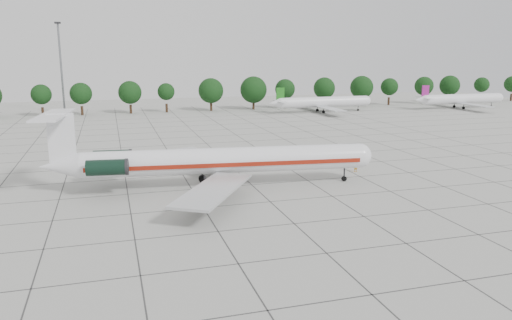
# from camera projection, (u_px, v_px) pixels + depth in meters

# --- Properties ---
(ground) EXTENTS (260.00, 260.00, 0.00)m
(ground) POSITION_uv_depth(u_px,v_px,m) (252.00, 185.00, 66.30)
(ground) COLOR #A4A49D
(ground) RESTS_ON ground
(apron_joints) EXTENTS (170.00, 170.00, 0.02)m
(apron_joints) POSITION_uv_depth(u_px,v_px,m) (226.00, 161.00, 80.36)
(apron_joints) COLOR #383838
(apron_joints) RESTS_ON ground
(main_airliner) EXTENTS (42.86, 33.54, 10.07)m
(main_airliner) POSITION_uv_depth(u_px,v_px,m) (208.00, 161.00, 64.32)
(main_airliner) COLOR silver
(main_airliner) RESTS_ON ground
(ground_crew) EXTENTS (0.81, 0.67, 1.90)m
(ground_crew) POSITION_uv_depth(u_px,v_px,m) (355.00, 165.00, 73.31)
(ground_crew) COLOR orange
(ground_crew) RESTS_ON ground
(bg_airliner_d) EXTENTS (28.24, 27.20, 7.40)m
(bg_airliner_d) POSITION_uv_depth(u_px,v_px,m) (323.00, 102.00, 145.25)
(bg_airliner_d) COLOR silver
(bg_airliner_d) RESTS_ON ground
(bg_airliner_e) EXTENTS (28.24, 27.20, 7.40)m
(bg_airliner_e) POSITION_uv_depth(u_px,v_px,m) (462.00, 99.00, 154.87)
(bg_airliner_e) COLOR silver
(bg_airliner_e) RESTS_ON ground
(tree_line) EXTENTS (249.86, 8.44, 10.22)m
(tree_line) POSITION_uv_depth(u_px,v_px,m) (130.00, 93.00, 141.47)
(tree_line) COLOR #332114
(tree_line) RESTS_ON ground
(floodlight_mast) EXTENTS (1.60, 1.60, 25.45)m
(floodlight_mast) POSITION_uv_depth(u_px,v_px,m) (61.00, 63.00, 141.20)
(floodlight_mast) COLOR slate
(floodlight_mast) RESTS_ON ground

